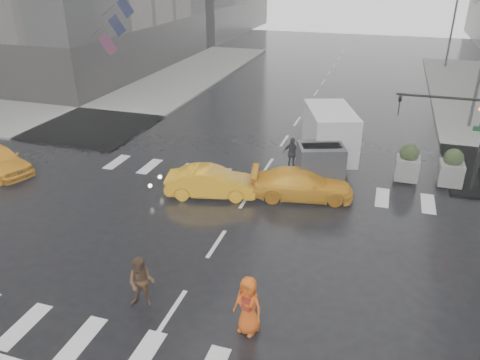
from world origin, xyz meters
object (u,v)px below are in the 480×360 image
(pedestrian_brown, at_px, (142,282))
(box_truck, at_px, (327,141))
(traffic_signal_pole, at_px, (462,125))
(pedestrian_orange, at_px, (248,305))
(taxi_mid, at_px, (211,182))

(pedestrian_brown, relative_size, box_truck, 0.31)
(traffic_signal_pole, bearing_deg, pedestrian_orange, -118.11)
(pedestrian_brown, bearing_deg, taxi_mid, 83.00)
(pedestrian_orange, bearing_deg, taxi_mid, 134.94)
(pedestrian_orange, distance_m, box_truck, 12.42)
(box_truck, bearing_deg, pedestrian_brown, -127.19)
(traffic_signal_pole, distance_m, pedestrian_orange, 13.95)
(pedestrian_orange, height_order, taxi_mid, pedestrian_orange)
(traffic_signal_pole, height_order, taxi_mid, traffic_signal_pole)
(traffic_signal_pole, bearing_deg, box_truck, 177.62)
(traffic_signal_pole, relative_size, taxi_mid, 1.08)
(pedestrian_brown, xyz_separation_m, taxi_mid, (-0.66, 7.85, -0.20))
(pedestrian_brown, bearing_deg, traffic_signal_pole, 38.51)
(taxi_mid, height_order, box_truck, box_truck)
(box_truck, bearing_deg, traffic_signal_pole, -21.63)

